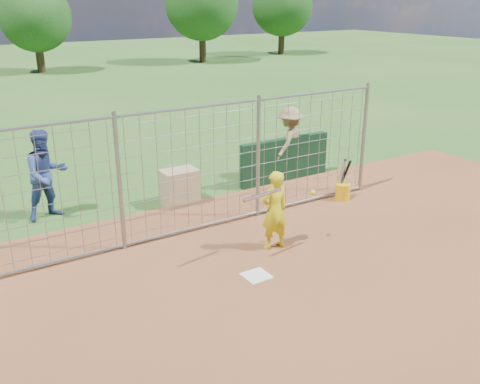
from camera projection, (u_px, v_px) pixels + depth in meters
ground at (250, 271)px, 9.18m from camera, size 100.00×100.00×0.00m
infield_dirt at (379, 368)px, 6.80m from camera, size 18.00×18.00×0.00m
home_plate at (257, 276)px, 9.02m from camera, size 0.43×0.43×0.02m
dugout_wall at (284, 159)px, 13.55m from camera, size 2.60×0.20×1.10m
batter at (274, 210)px, 9.80m from camera, size 0.57×0.39×1.51m
bystander_a at (46, 175)px, 11.12m from camera, size 1.04×0.88×1.91m
bystander_c at (290, 143)px, 13.66m from camera, size 1.36×1.13×1.83m
equipment_bin at (180, 187)px, 12.06m from camera, size 0.80×0.55×0.80m
equipment_in_play at (276, 194)px, 9.34m from camera, size 1.67×0.24×0.30m
bucket_with_bats at (343, 189)px, 12.35m from camera, size 0.34×0.39×0.98m
backstop_fence at (194, 171)px, 10.34m from camera, size 9.08×0.08×2.60m
tree_line at (36, 9)px, 31.79m from camera, size 44.66×6.72×6.48m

